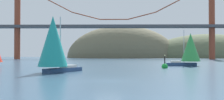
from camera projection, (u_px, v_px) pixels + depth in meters
name	position (u px, v px, depth m)	size (l,w,h in m)	color
ground_plane	(108.00, 81.00, 23.28)	(360.00, 360.00, 0.00)	#385670
headland_center	(122.00, 58.00, 158.17)	(70.85, 44.00, 41.43)	#6B664C
headland_right	(208.00, 58.00, 157.39)	(79.55, 44.00, 30.48)	#5B6647
suspension_bridge	(114.00, 23.00, 118.53)	(130.10, 6.00, 40.18)	brown
sailboat_teal_sail	(54.00, 43.00, 33.01)	(6.08, 7.70, 7.73)	navy
sailboat_green_sail	(190.00, 48.00, 51.18)	(7.19, 4.18, 7.63)	navy
channel_buoy	(165.00, 66.00, 43.68)	(1.10, 1.10, 2.64)	green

